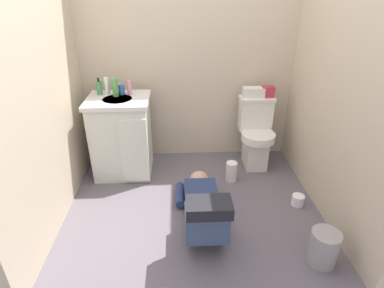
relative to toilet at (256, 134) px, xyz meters
The scene contains 18 objects.
ground_plane 1.08m from the toilet, 135.02° to the right, with size 2.72×2.97×0.04m, color #615A61.
wall_back 1.14m from the toilet, 156.10° to the left, with size 2.38×0.08×2.40m, color #C6B498.
wall_left 2.16m from the toilet, 159.13° to the right, with size 0.08×1.97×2.40m, color #C6B498.
wall_right 1.18m from the toilet, 58.16° to the right, with size 0.08×1.97×2.40m, color #C6B498.
toilet is the anchor object (origin of this frame).
vanity_cabinet 1.40m from the toilet, behind, with size 0.60×0.53×0.82m.
faucet 1.49m from the toilet, behind, with size 0.02×0.02×0.10m, color silver.
person_plumber 1.17m from the toilet, 123.67° to the right, with size 0.39×1.06×0.52m.
tissue_box 0.44m from the toilet, 116.43° to the left, with size 0.22×0.11×0.10m, color silver.
toiletry_bag 0.46m from the toilet, 40.77° to the left, with size 0.12×0.09×0.11m, color #B22D3F.
soap_dispenser 1.68m from the toilet, behind, with size 0.06×0.06×0.17m.
bottle_white 1.61m from the toilet, behind, with size 0.04×0.04×0.17m, color white.
bottle_green 1.53m from the toilet, behind, with size 0.06×0.06×0.17m, color #519A45.
bottle_blue 1.46m from the toilet, behind, with size 0.06×0.06×0.10m, color #3A6CB6.
bottle_pink 1.40m from the toilet, behind, with size 0.04×0.04×0.15m, color pink.
trash_can 1.43m from the toilet, 82.61° to the right, with size 0.21×0.21×0.27m, color gray.
paper_towel_roll 0.51m from the toilet, 133.20° to the right, with size 0.11×0.11×0.21m, color white.
toilet_paper_roll 0.85m from the toilet, 72.09° to the right, with size 0.11×0.11×0.10m, color white.
Camera 1 is at (-0.12, -2.25, 1.81)m, focal length 29.11 mm.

